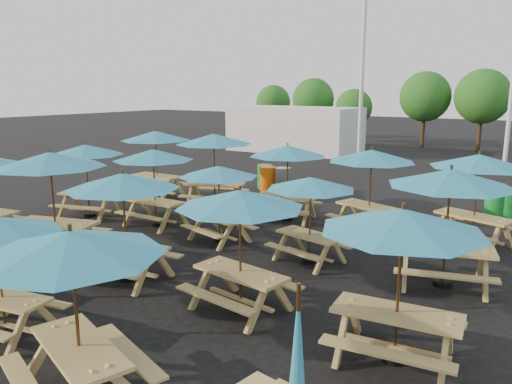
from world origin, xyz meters
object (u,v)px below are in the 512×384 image
Objects in this scene: picnic_unit_19 at (479,165)px; picnic_unit_3 at (156,139)px; picnic_unit_6 at (153,158)px; waste_bin_4 at (508,204)px; waste_bin_3 at (495,203)px; picnic_unit_14 at (311,187)px; picnic_unit_18 at (450,183)px; picnic_unit_13 at (240,205)px; picnic_unit_10 at (219,175)px; picnic_unit_17 at (402,228)px; picnic_unit_9 at (123,186)px; waste_bin_1 at (267,179)px; waste_bin_2 at (283,180)px; picnic_unit_5 at (50,165)px; picnic_unit_15 at (371,160)px; picnic_unit_2 at (86,153)px; waste_bin_0 at (265,177)px; picnic_unit_12 at (71,251)px; picnic_unit_11 at (288,154)px; picnic_unit_7 at (214,142)px.

picnic_unit_3 is at bearing -160.75° from picnic_unit_19.
picnic_unit_6 reaches higher than waste_bin_4.
picnic_unit_14 is at bearing -113.25° from waste_bin_3.
picnic_unit_3 is 2.63× the size of waste_bin_4.
picnic_unit_18 is (2.93, 0.25, 0.36)m from picnic_unit_14.
picnic_unit_10 is at bearing 140.44° from picnic_unit_13.
picnic_unit_9 is at bearing 173.22° from picnic_unit_17.
waste_bin_1 is (-8.12, 2.98, -1.61)m from picnic_unit_19.
picnic_unit_10 is at bearing -73.84° from waste_bin_2.
waste_bin_1 is (0.05, 9.40, -1.75)m from picnic_unit_5.
picnic_unit_15 is 3.11× the size of waste_bin_1.
picnic_unit_3 is at bearing 150.46° from picnic_unit_13.
waste_bin_4 is at bearing 69.62° from picnic_unit_15.
picnic_unit_6 is 6.31m from picnic_unit_13.
picnic_unit_2 reaches higher than waste_bin_4.
waste_bin_0 is (-8.63, 9.92, -1.57)m from picnic_unit_17.
waste_bin_0 is (2.38, 3.64, -1.69)m from picnic_unit_3.
picnic_unit_5 is 6.23m from picnic_unit_12.
picnic_unit_14 is at bearing 43.14° from picnic_unit_9.
waste_bin_2 is (-2.23, 3.51, -1.54)m from picnic_unit_11.
waste_bin_3 is (2.93, 13.08, -1.54)m from picnic_unit_12.
picnic_unit_19 reaches higher than picnic_unit_12.
picnic_unit_17 is (2.80, -6.18, -0.01)m from picnic_unit_15.
picnic_unit_9 reaches higher than picnic_unit_13.
picnic_unit_6 is 0.91× the size of picnic_unit_9.
waste_bin_0 is at bearing 124.36° from picnic_unit_17.
waste_bin_4 is at bearing 2.76° from waste_bin_2.
picnic_unit_19 reaches higher than waste_bin_1.
waste_bin_1 is at bearing 127.31° from picnic_unit_13.
picnic_unit_15 is at bearing 96.67° from picnic_unit_13.
picnic_unit_19 is (-0.03, 3.20, -0.05)m from picnic_unit_18.
waste_bin_1 is at bearing 141.65° from picnic_unit_14.
picnic_unit_5 is 6.05m from picnic_unit_7.
picnic_unit_5 is 3.28m from picnic_unit_6.
picnic_unit_13 is 1.05× the size of picnic_unit_14.
picnic_unit_13 is at bearing -3.61° from picnic_unit_9.
picnic_unit_13 reaches higher than waste_bin_2.
picnic_unit_19 is at bearing 74.53° from picnic_unit_18.
picnic_unit_14 is 2.55× the size of waste_bin_4.
picnic_unit_12 is (2.66, -3.19, -0.00)m from picnic_unit_9.
picnic_unit_13 is at bearing -31.91° from picnic_unit_6.
waste_bin_1 is (-8.15, 6.18, -1.66)m from picnic_unit_18.
picnic_unit_10 is 0.98× the size of picnic_unit_13.
picnic_unit_7 is 1.24× the size of picnic_unit_17.
picnic_unit_7 is 3.38× the size of waste_bin_1.
waste_bin_2 is at bearing 83.58° from picnic_unit_6.
picnic_unit_10 is (5.24, -3.04, -0.39)m from picnic_unit_3.
waste_bin_0 is (-5.73, 9.79, -1.50)m from picnic_unit_13.
picnic_unit_5 is 1.10× the size of picnic_unit_12.
waste_bin_1 is at bearing 71.73° from picnic_unit_5.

